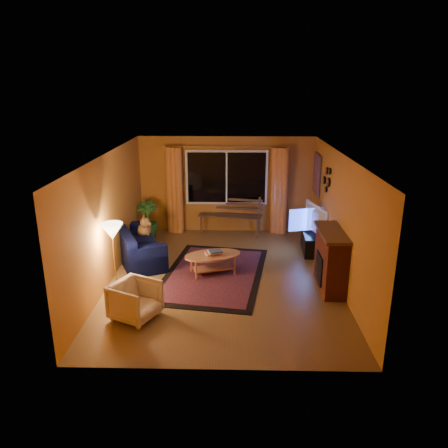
{
  "coord_description": "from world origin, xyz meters",
  "views": [
    {
      "loc": [
        0.21,
        -8.11,
        3.77
      ],
      "look_at": [
        0.0,
        0.3,
        1.05
      ],
      "focal_mm": 35.0,
      "sensor_mm": 36.0,
      "label": 1
    }
  ],
  "objects_px": {
    "armchair": "(135,299)",
    "floor_lamp": "(114,259)",
    "sofa": "(139,244)",
    "tv_console": "(311,242)",
    "coffee_table": "(213,264)",
    "bench": "(230,225)"
  },
  "relations": [
    {
      "from": "armchair",
      "to": "coffee_table",
      "type": "relative_size",
      "value": 0.6
    },
    {
      "from": "coffee_table",
      "to": "floor_lamp",
      "type": "bearing_deg",
      "value": -152.88
    },
    {
      "from": "floor_lamp",
      "to": "sofa",
      "type": "bearing_deg",
      "value": 86.74
    },
    {
      "from": "floor_lamp",
      "to": "tv_console",
      "type": "relative_size",
      "value": 1.25
    },
    {
      "from": "sofa",
      "to": "armchair",
      "type": "distance_m",
      "value": 2.57
    },
    {
      "from": "armchair",
      "to": "tv_console",
      "type": "height_order",
      "value": "armchair"
    },
    {
      "from": "coffee_table",
      "to": "sofa",
      "type": "bearing_deg",
      "value": 157.57
    },
    {
      "from": "sofa",
      "to": "tv_console",
      "type": "height_order",
      "value": "sofa"
    },
    {
      "from": "armchair",
      "to": "floor_lamp",
      "type": "height_order",
      "value": "floor_lamp"
    },
    {
      "from": "bench",
      "to": "tv_console",
      "type": "height_order",
      "value": "bench"
    },
    {
      "from": "tv_console",
      "to": "coffee_table",
      "type": "bearing_deg",
      "value": -145.69
    },
    {
      "from": "sofa",
      "to": "tv_console",
      "type": "bearing_deg",
      "value": -14.94
    },
    {
      "from": "armchair",
      "to": "floor_lamp",
      "type": "relative_size",
      "value": 0.52
    },
    {
      "from": "floor_lamp",
      "to": "tv_console",
      "type": "height_order",
      "value": "floor_lamp"
    },
    {
      "from": "sofa",
      "to": "tv_console",
      "type": "relative_size",
      "value": 1.76
    },
    {
      "from": "sofa",
      "to": "armchair",
      "type": "relative_size",
      "value": 2.69
    },
    {
      "from": "coffee_table",
      "to": "tv_console",
      "type": "distance_m",
      "value": 2.6
    },
    {
      "from": "tv_console",
      "to": "floor_lamp",
      "type": "bearing_deg",
      "value": -147.32
    },
    {
      "from": "sofa",
      "to": "floor_lamp",
      "type": "distance_m",
      "value": 1.63
    },
    {
      "from": "armchair",
      "to": "coffee_table",
      "type": "height_order",
      "value": "armchair"
    },
    {
      "from": "tv_console",
      "to": "armchair",
      "type": "bearing_deg",
      "value": -133.89
    },
    {
      "from": "floor_lamp",
      "to": "coffee_table",
      "type": "xyz_separation_m",
      "value": [
        1.77,
        0.91,
        -0.46
      ]
    }
  ]
}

